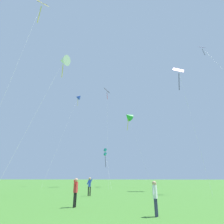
% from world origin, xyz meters
% --- Properties ---
extents(kite_white_distant, '(2.30, 8.15, 18.99)m').
position_xyz_m(kite_white_distant, '(-8.52, 18.02, 18.03)').
color(kite_white_distant, white).
rests_on(kite_white_distant, ground_plane).
extents(kite_green_small, '(5.13, 6.10, 16.13)m').
position_xyz_m(kite_green_small, '(0.83, 35.45, 15.00)').
color(kite_green_small, green).
rests_on(kite_green_small, ground_plane).
extents(kite_pink_low, '(2.60, 8.76, 21.04)m').
position_xyz_m(kite_pink_low, '(10.10, 25.16, 18.89)').
color(kite_pink_low, pink).
rests_on(kite_pink_low, ground_plane).
extents(kite_yellow_diamond, '(2.74, 7.79, 29.74)m').
position_xyz_m(kite_yellow_diamond, '(-12.77, 16.48, 27.40)').
color(kite_yellow_diamond, yellow).
rests_on(kite_yellow_diamond, ground_plane).
extents(kite_teal_box, '(2.50, 7.75, 7.60)m').
position_xyz_m(kite_teal_box, '(-4.35, 34.60, 6.72)').
color(kite_teal_box, teal).
rests_on(kite_teal_box, ground_plane).
extents(kite_black_large, '(2.34, 9.39, 22.90)m').
position_xyz_m(kite_black_large, '(-4.21, 35.35, 21.14)').
color(kite_black_large, black).
rests_on(kite_black_large, ground_plane).
extents(kite_purple_streamer, '(1.32, 11.36, 21.73)m').
position_xyz_m(kite_purple_streamer, '(13.06, 20.12, 19.32)').
color(kite_purple_streamer, purple).
rests_on(kite_purple_streamer, ground_plane).
extents(kite_blue_delta, '(1.78, 12.16, 21.74)m').
position_xyz_m(kite_blue_delta, '(-11.89, 36.59, 21.00)').
color(kite_blue_delta, blue).
rests_on(kite_blue_delta, ground_plane).
extents(person_in_blue_jacket, '(0.30, 0.47, 1.55)m').
position_xyz_m(person_in_blue_jacket, '(1.94, 6.84, 0.93)').
color(person_in_blue_jacket, '#2D3351').
rests_on(person_in_blue_jacket, ground_plane).
extents(person_near_tree, '(0.23, 0.54, 1.67)m').
position_xyz_m(person_near_tree, '(-2.68, 9.09, 1.00)').
color(person_near_tree, black).
rests_on(person_near_tree, ground_plane).
extents(person_in_red_shirt, '(0.55, 0.28, 1.73)m').
position_xyz_m(person_in_red_shirt, '(-3.36, 16.18, 1.04)').
color(person_in_red_shirt, black).
rests_on(person_in_red_shirt, ground_plane).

